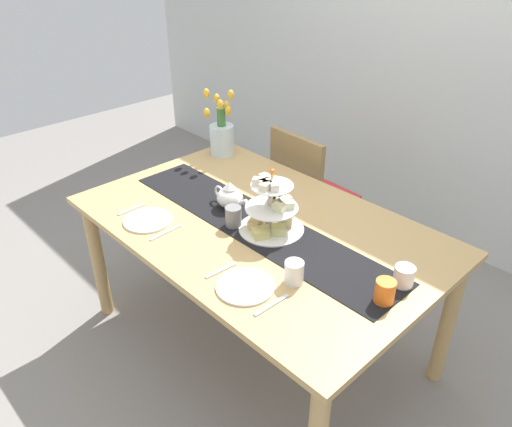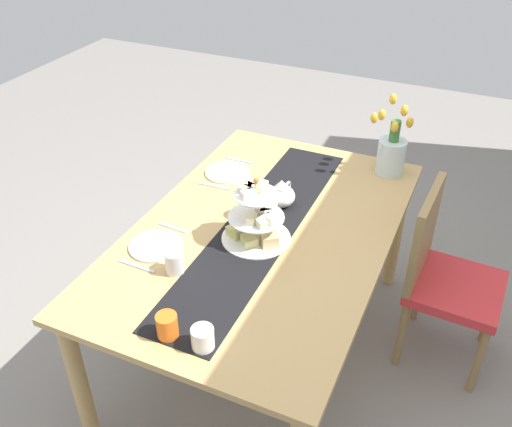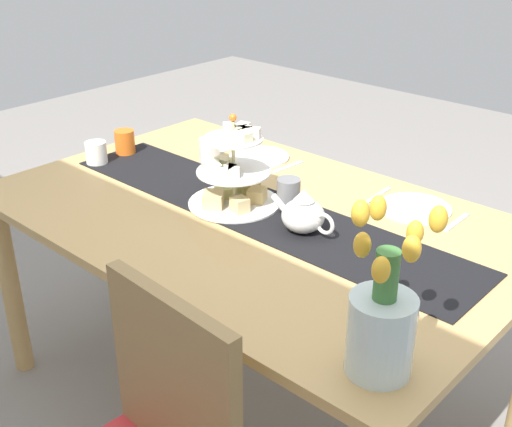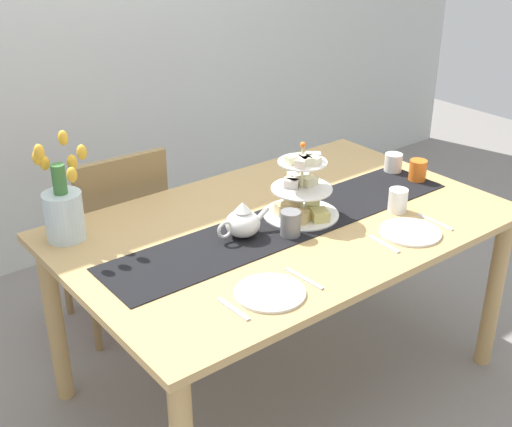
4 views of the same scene
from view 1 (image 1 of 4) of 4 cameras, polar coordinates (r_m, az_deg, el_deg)
name	(u,v)px [view 1 (image 1 of 4)]	position (r m, az deg, el deg)	size (l,w,h in m)	color
ground_plane	(258,341)	(2.80, 0.25, -14.41)	(8.00, 8.00, 0.00)	gray
room_wall_rear	(452,50)	(3.40, 21.64, 17.08)	(6.00, 0.08, 2.60)	silver
dining_table	(258,239)	(2.38, 0.28, -2.97)	(1.71, 1.09, 0.76)	tan
chair_left	(308,192)	(3.15, 5.97, 2.49)	(0.44, 0.44, 0.91)	olive
table_runner	(256,224)	(2.31, -0.04, -1.19)	(1.53, 0.31, 0.00)	black
tiered_cake_stand	(272,212)	(2.22, 1.82, 0.22)	(0.30, 0.30, 0.30)	beige
teapot	(230,197)	(2.43, -3.04, 1.96)	(0.24, 0.13, 0.14)	white
tulip_vase	(222,135)	(2.98, -3.96, 9.04)	(0.18, 0.21, 0.40)	silver
cream_jug	(404,276)	(2.01, 16.63, -6.93)	(0.08, 0.08, 0.09)	white
dinner_plate_left	(148,220)	(2.39, -12.33, -0.74)	(0.23, 0.23, 0.01)	white
fork_left	(131,209)	(2.50, -14.12, 0.48)	(0.02, 0.15, 0.01)	silver
knife_left	(166,233)	(2.29, -10.35, -2.16)	(0.01, 0.17, 0.01)	silver
dinner_plate_right	(245,286)	(1.94, -1.26, -8.37)	(0.23, 0.23, 0.01)	white
fork_right	(221,270)	(2.02, -4.06, -6.52)	(0.02, 0.15, 0.01)	silver
knife_right	(272,305)	(1.86, 1.82, -10.46)	(0.01, 0.17, 0.01)	silver
mug_grey	(233,216)	(2.28, -2.62, -0.34)	(0.08, 0.08, 0.10)	slate
mug_white_text	(294,272)	(1.94, 4.40, -6.76)	(0.08, 0.08, 0.10)	white
mug_orange	(385,292)	(1.90, 14.59, -8.69)	(0.08, 0.08, 0.10)	orange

